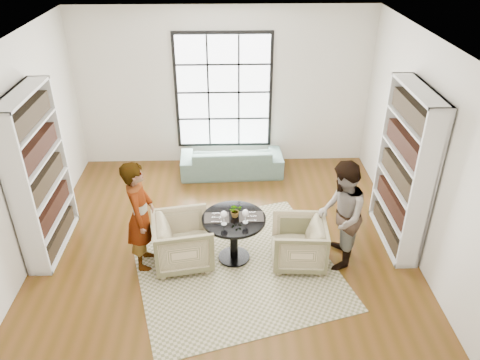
{
  "coord_description": "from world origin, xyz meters",
  "views": [
    {
      "loc": [
        0.05,
        -5.42,
        4.39
      ],
      "look_at": [
        0.23,
        0.4,
        1.02
      ],
      "focal_mm": 35.0,
      "sensor_mm": 36.0,
      "label": 1
    }
  ],
  "objects_px": {
    "armchair_right": "(298,243)",
    "wine_glass_left": "(224,215)",
    "flower_centerpiece": "(235,210)",
    "sofa": "(232,160)",
    "armchair_left": "(183,241)",
    "pedestal_table": "(234,229)",
    "person_right": "(341,216)",
    "wine_glass_right": "(245,213)",
    "person_left": "(140,216)"
  },
  "relations": [
    {
      "from": "armchair_right",
      "to": "wine_glass_left",
      "type": "bearing_deg",
      "value": -84.5
    },
    {
      "from": "armchair_right",
      "to": "flower_centerpiece",
      "type": "relative_size",
      "value": 3.82
    },
    {
      "from": "sofa",
      "to": "flower_centerpiece",
      "type": "bearing_deg",
      "value": 88.53
    },
    {
      "from": "wine_glass_left",
      "to": "sofa",
      "type": "bearing_deg",
      "value": 87.06
    },
    {
      "from": "sofa",
      "to": "wine_glass_left",
      "type": "relative_size",
      "value": 9.17
    },
    {
      "from": "armchair_left",
      "to": "wine_glass_left",
      "type": "xyz_separation_m",
      "value": [
        0.58,
        -0.08,
        0.49
      ]
    },
    {
      "from": "armchair_left",
      "to": "pedestal_table",
      "type": "bearing_deg",
      "value": -94.97
    },
    {
      "from": "pedestal_table",
      "to": "armchair_right",
      "type": "xyz_separation_m",
      "value": [
        0.9,
        -0.11,
        -0.18
      ]
    },
    {
      "from": "armchair_left",
      "to": "person_right",
      "type": "height_order",
      "value": "person_right"
    },
    {
      "from": "wine_glass_left",
      "to": "wine_glass_right",
      "type": "distance_m",
      "value": 0.29
    },
    {
      "from": "person_left",
      "to": "wine_glass_left",
      "type": "relative_size",
      "value": 7.79
    },
    {
      "from": "person_left",
      "to": "person_right",
      "type": "bearing_deg",
      "value": -92.04
    },
    {
      "from": "wine_glass_left",
      "to": "armchair_right",
      "type": "bearing_deg",
      "value": 1.74
    },
    {
      "from": "person_left",
      "to": "wine_glass_right",
      "type": "height_order",
      "value": "person_left"
    },
    {
      "from": "person_right",
      "to": "wine_glass_right",
      "type": "bearing_deg",
      "value": -79.22
    },
    {
      "from": "wine_glass_left",
      "to": "person_right",
      "type": "bearing_deg",
      "value": 1.14
    },
    {
      "from": "flower_centerpiece",
      "to": "sofa",
      "type": "bearing_deg",
      "value": 90.46
    },
    {
      "from": "armchair_left",
      "to": "sofa",
      "type": "bearing_deg",
      "value": -25.14
    },
    {
      "from": "pedestal_table",
      "to": "wine_glass_right",
      "type": "height_order",
      "value": "wine_glass_right"
    },
    {
      "from": "armchair_left",
      "to": "person_left",
      "type": "distance_m",
      "value": 0.71
    },
    {
      "from": "armchair_right",
      "to": "person_left",
      "type": "bearing_deg",
      "value": -87.6
    },
    {
      "from": "pedestal_table",
      "to": "armchair_left",
      "type": "relative_size",
      "value": 1.09
    },
    {
      "from": "armchair_right",
      "to": "person_right",
      "type": "xyz_separation_m",
      "value": [
        0.55,
        -0.0,
        0.45
      ]
    },
    {
      "from": "wine_glass_left",
      "to": "armchair_left",
      "type": "bearing_deg",
      "value": 171.84
    },
    {
      "from": "armchair_right",
      "to": "wine_glass_right",
      "type": "bearing_deg",
      "value": -86.03
    },
    {
      "from": "armchair_right",
      "to": "wine_glass_right",
      "type": "xyz_separation_m",
      "value": [
        -0.75,
        -0.0,
        0.52
      ]
    },
    {
      "from": "wine_glass_right",
      "to": "flower_centerpiece",
      "type": "bearing_deg",
      "value": 130.86
    },
    {
      "from": "sofa",
      "to": "wine_glass_left",
      "type": "bearing_deg",
      "value": 85.13
    },
    {
      "from": "wine_glass_left",
      "to": "wine_glass_right",
      "type": "relative_size",
      "value": 1.01
    },
    {
      "from": "sofa",
      "to": "wine_glass_right",
      "type": "height_order",
      "value": "wine_glass_right"
    },
    {
      "from": "wine_glass_right",
      "to": "flower_centerpiece",
      "type": "height_order",
      "value": "wine_glass_right"
    },
    {
      "from": "armchair_left",
      "to": "wine_glass_right",
      "type": "distance_m",
      "value": 1.0
    },
    {
      "from": "person_left",
      "to": "sofa",
      "type": "bearing_deg",
      "value": -26.82
    },
    {
      "from": "armchair_left",
      "to": "wine_glass_left",
      "type": "distance_m",
      "value": 0.76
    },
    {
      "from": "armchair_right",
      "to": "person_right",
      "type": "height_order",
      "value": "person_right"
    },
    {
      "from": "pedestal_table",
      "to": "wine_glass_left",
      "type": "bearing_deg",
      "value": -133.31
    },
    {
      "from": "person_left",
      "to": "wine_glass_left",
      "type": "height_order",
      "value": "person_left"
    },
    {
      "from": "wine_glass_left",
      "to": "wine_glass_right",
      "type": "bearing_deg",
      "value": 5.67
    },
    {
      "from": "pedestal_table",
      "to": "armchair_right",
      "type": "distance_m",
      "value": 0.93
    },
    {
      "from": "armchair_left",
      "to": "wine_glass_right",
      "type": "relative_size",
      "value": 3.96
    },
    {
      "from": "person_right",
      "to": "flower_centerpiece",
      "type": "bearing_deg",
      "value": -85.31
    },
    {
      "from": "armchair_left",
      "to": "flower_centerpiece",
      "type": "height_order",
      "value": "flower_centerpiece"
    },
    {
      "from": "wine_glass_left",
      "to": "person_left",
      "type": "bearing_deg",
      "value": 175.8
    },
    {
      "from": "wine_glass_left",
      "to": "flower_centerpiece",
      "type": "distance_m",
      "value": 0.25
    },
    {
      "from": "wine_glass_right",
      "to": "wine_glass_left",
      "type": "bearing_deg",
      "value": -174.33
    },
    {
      "from": "armchair_right",
      "to": "wine_glass_left",
      "type": "xyz_separation_m",
      "value": [
        -1.04,
        -0.03,
        0.52
      ]
    },
    {
      "from": "person_left",
      "to": "person_right",
      "type": "xyz_separation_m",
      "value": [
        2.72,
        -0.05,
        -0.02
      ]
    },
    {
      "from": "armchair_right",
      "to": "person_left",
      "type": "relative_size",
      "value": 0.46
    },
    {
      "from": "person_right",
      "to": "armchair_right",
      "type": "bearing_deg",
      "value": -79.34
    },
    {
      "from": "person_right",
      "to": "wine_glass_left",
      "type": "distance_m",
      "value": 1.59
    }
  ]
}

